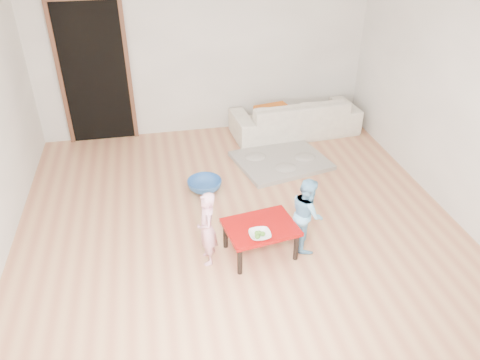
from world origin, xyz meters
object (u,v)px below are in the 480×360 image
object	(u,v)px
child_pink	(207,229)
child_blue	(307,213)
sofa	(295,117)
basin	(205,185)
red_table	(260,239)
bowl	(260,235)

from	to	relation	value
child_pink	child_blue	bearing A→B (deg)	91.65
sofa	basin	xyz separation A→B (m)	(-1.62, -1.36, -0.22)
red_table	bowl	bearing A→B (deg)	-106.03
bowl	basin	size ratio (longest dim) A/B	0.49
basin	bowl	bearing A→B (deg)	-76.90
sofa	child_blue	size ratio (longest dim) A/B	2.37
red_table	basin	distance (m)	1.41
sofa	child_blue	world-z (taller)	child_blue
red_table	child_blue	distance (m)	0.56
sofa	red_table	bearing A→B (deg)	61.20
bowl	child_blue	distance (m)	0.60
red_table	child_blue	bearing A→B (deg)	4.64
bowl	child_pink	bearing A→B (deg)	160.98
child_blue	basin	size ratio (longest dim) A/B	1.88
sofa	basin	size ratio (longest dim) A/B	4.45
red_table	basin	bearing A→B (deg)	106.79
red_table	child_pink	bearing A→B (deg)	-179.36
bowl	child_blue	world-z (taller)	child_blue
child_blue	basin	xyz separation A→B (m)	(-0.92, 1.31, -0.34)
child_pink	sofa	bearing A→B (deg)	146.01
sofa	bowl	xyz separation A→B (m)	(-1.27, -2.89, 0.10)
child_pink	basin	bearing A→B (deg)	172.90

